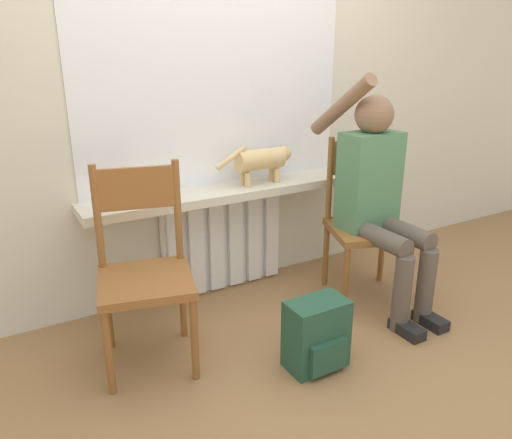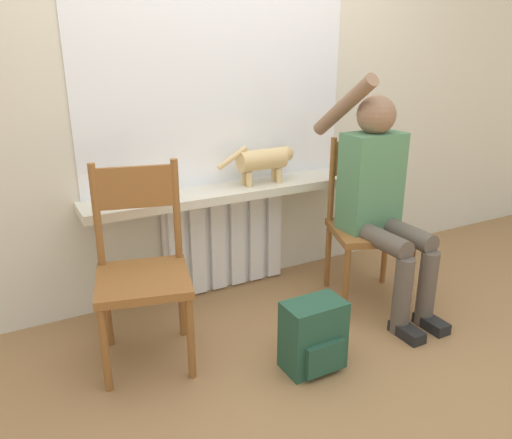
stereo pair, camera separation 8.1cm
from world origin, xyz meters
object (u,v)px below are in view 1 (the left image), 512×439
object	(u,v)px
chair_left	(144,268)
person	(378,192)
backpack	(317,335)
chair_right	(365,220)
cat	(262,160)

from	to	relation	value
chair_left	person	bearing A→B (deg)	9.36
person	backpack	distance (m)	0.93
chair_right	backpack	bearing A→B (deg)	-125.22
chair_right	backpack	distance (m)	0.90
chair_left	backpack	distance (m)	0.88
chair_right	cat	xyz separation A→B (m)	(-0.48, 0.41, 0.34)
chair_left	person	world-z (taller)	person
person	chair_left	bearing A→B (deg)	175.44
chair_right	cat	world-z (taller)	chair_right
chair_right	chair_left	bearing A→B (deg)	-159.65
chair_right	person	distance (m)	0.23
chair_right	person	size ratio (longest dim) A/B	0.72
backpack	person	bearing A→B (deg)	28.54
backpack	chair_right	bearing A→B (deg)	34.36
person	backpack	bearing A→B (deg)	-151.46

